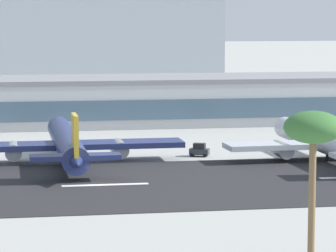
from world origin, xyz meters
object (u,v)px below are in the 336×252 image
at_px(palm_tree_0, 313,132).
at_px(distant_hotel_block, 64,17).
at_px(service_baggage_tug_0, 199,150).
at_px(airliner_gold_tail_gate_0, 67,144).
at_px(terminal_building, 155,100).
at_px(airliner_black_tail_gate_1, 327,143).

bearing_deg(palm_tree_0, distant_hotel_block, 92.34).
xyz_separation_m(service_baggage_tug_0, palm_tree_0, (-3.38, -68.49, 11.71)).
relative_size(distant_hotel_block, airliner_gold_tail_gate_0, 2.28).
relative_size(distant_hotel_block, palm_tree_0, 7.12).
bearing_deg(palm_tree_0, terminal_building, 88.37).
relative_size(terminal_building, service_baggage_tug_0, 55.26).
bearing_deg(airliner_gold_tail_gate_0, service_baggage_tug_0, -82.00).
bearing_deg(airliner_black_tail_gate_1, service_baggage_tug_0, 65.47).
height_order(distant_hotel_block, service_baggage_tug_0, distant_hotel_block).
bearing_deg(airliner_gold_tail_gate_0, terminal_building, -23.66).
height_order(terminal_building, airliner_black_tail_gate_1, terminal_building).
height_order(airliner_black_tail_gate_1, palm_tree_0, palm_tree_0).
relative_size(service_baggage_tug_0, palm_tree_0, 0.24).
height_order(distant_hotel_block, airliner_gold_tail_gate_0, distant_hotel_block).
distance_m(distant_hotel_block, service_baggage_tug_0, 169.61).
bearing_deg(distant_hotel_block, airliner_gold_tail_gate_0, -93.02).
bearing_deg(terminal_building, service_baggage_tug_0, -89.94).
distance_m(terminal_building, service_baggage_tug_0, 48.67).
distance_m(airliner_black_tail_gate_1, service_baggage_tug_0, 21.06).
distance_m(terminal_building, airliner_black_tail_gate_1, 59.67).
bearing_deg(airliner_black_tail_gate_1, distant_hotel_block, 7.94).
height_order(terminal_building, palm_tree_0, palm_tree_0).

